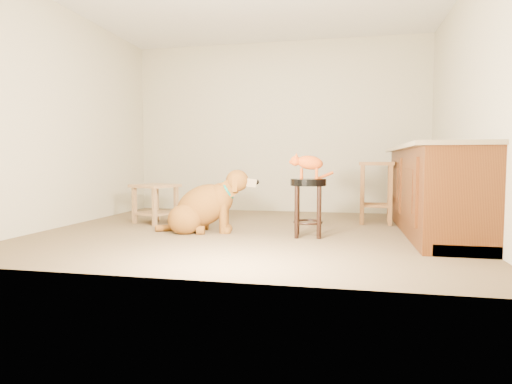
% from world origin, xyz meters
% --- Properties ---
extents(floor, '(4.50, 4.00, 0.01)m').
position_xyz_m(floor, '(0.00, 0.00, 0.00)').
color(floor, brown).
rests_on(floor, ground).
extents(room_shell, '(4.54, 4.04, 2.62)m').
position_xyz_m(room_shell, '(0.00, 0.00, 1.68)').
color(room_shell, '#C0B99A').
rests_on(room_shell, ground).
extents(cabinet_run, '(0.70, 2.56, 0.94)m').
position_xyz_m(cabinet_run, '(1.94, 0.30, 0.44)').
color(cabinet_run, '#4C250D').
rests_on(cabinet_run, ground).
extents(padded_stool, '(0.36, 0.36, 0.60)m').
position_xyz_m(padded_stool, '(0.66, -0.22, 0.42)').
color(padded_stool, black).
rests_on(padded_stool, ground).
extents(wood_stool, '(0.44, 0.44, 0.77)m').
position_xyz_m(wood_stool, '(1.41, 0.94, 0.40)').
color(wood_stool, brown).
rests_on(wood_stool, ground).
extents(side_table, '(0.62, 0.62, 0.49)m').
position_xyz_m(side_table, '(-1.30, 0.39, 0.32)').
color(side_table, olive).
rests_on(side_table, ground).
extents(golden_retriever, '(1.14, 0.62, 0.73)m').
position_xyz_m(golden_retriever, '(-0.48, -0.15, 0.27)').
color(golden_retriever, brown).
rests_on(golden_retriever, ground).
extents(tabby_kitten, '(0.45, 0.19, 0.29)m').
position_xyz_m(tabby_kitten, '(0.65, -0.22, 0.75)').
color(tabby_kitten, '#A84110').
rests_on(tabby_kitten, padded_stool).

